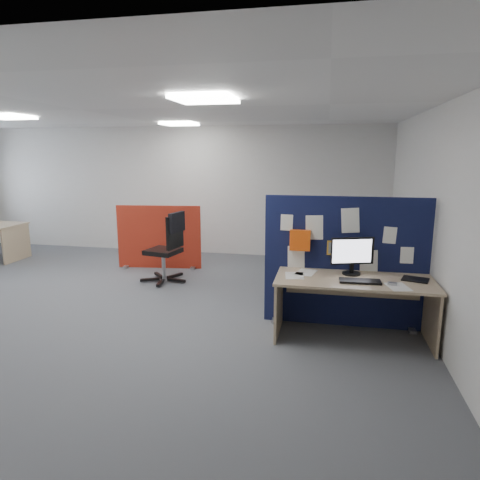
% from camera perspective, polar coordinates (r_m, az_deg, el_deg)
% --- Properties ---
extents(floor, '(9.00, 9.00, 0.00)m').
position_cam_1_polar(floor, '(6.57, -18.95, -8.15)').
color(floor, '#53565B').
rests_on(floor, ground).
extents(ceiling, '(9.00, 7.00, 0.02)m').
position_cam_1_polar(ceiling, '(6.24, -20.62, 15.95)').
color(ceiling, white).
rests_on(ceiling, wall_back).
extents(wall_back, '(9.00, 0.02, 2.70)m').
position_cam_1_polar(wall_back, '(9.41, -8.70, 6.56)').
color(wall_back, silver).
rests_on(wall_back, floor).
extents(wall_right, '(0.02, 7.00, 2.70)m').
position_cam_1_polar(wall_right, '(5.51, 24.66, 2.21)').
color(wall_right, silver).
rests_on(wall_right, floor).
extents(ceiling_lights, '(4.10, 4.10, 0.04)m').
position_cam_1_polar(ceiling_lights, '(6.66, -14.94, 15.70)').
color(ceiling_lights, white).
rests_on(ceiling_lights, ceiling).
extents(navy_divider, '(1.98, 0.30, 1.63)m').
position_cam_1_polar(navy_divider, '(5.44, 13.57, -2.88)').
color(navy_divider, '#0E1136').
rests_on(navy_divider, floor).
extents(main_desk, '(1.78, 0.79, 0.73)m').
position_cam_1_polar(main_desk, '(5.17, 14.87, -6.67)').
color(main_desk, tan).
rests_on(main_desk, floor).
extents(monitor_main, '(0.50, 0.21, 0.44)m').
position_cam_1_polar(monitor_main, '(5.19, 14.75, -1.82)').
color(monitor_main, black).
rests_on(monitor_main, main_desk).
extents(keyboard, '(0.46, 0.19, 0.02)m').
position_cam_1_polar(keyboard, '(4.96, 15.70, -5.30)').
color(keyboard, black).
rests_on(keyboard, main_desk).
extents(mouse, '(0.11, 0.08, 0.03)m').
position_cam_1_polar(mouse, '(4.96, 19.65, -5.52)').
color(mouse, '#9B9BA0').
rests_on(mouse, main_desk).
extents(paper_tray, '(0.33, 0.29, 0.01)m').
position_cam_1_polar(paper_tray, '(5.25, 22.34, -4.88)').
color(paper_tray, black).
rests_on(paper_tray, main_desk).
extents(red_divider, '(1.58, 0.30, 1.19)m').
position_cam_1_polar(red_divider, '(8.17, -10.74, 0.32)').
color(red_divider, '#AA3016').
rests_on(red_divider, floor).
extents(office_chair, '(0.78, 0.77, 1.18)m').
position_cam_1_polar(office_chair, '(7.20, -9.44, -0.45)').
color(office_chair, black).
rests_on(office_chair, floor).
extents(desk_papers, '(1.38, 0.72, 0.00)m').
position_cam_1_polar(desk_papers, '(5.04, 12.00, -4.97)').
color(desk_papers, white).
rests_on(desk_papers, main_desk).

